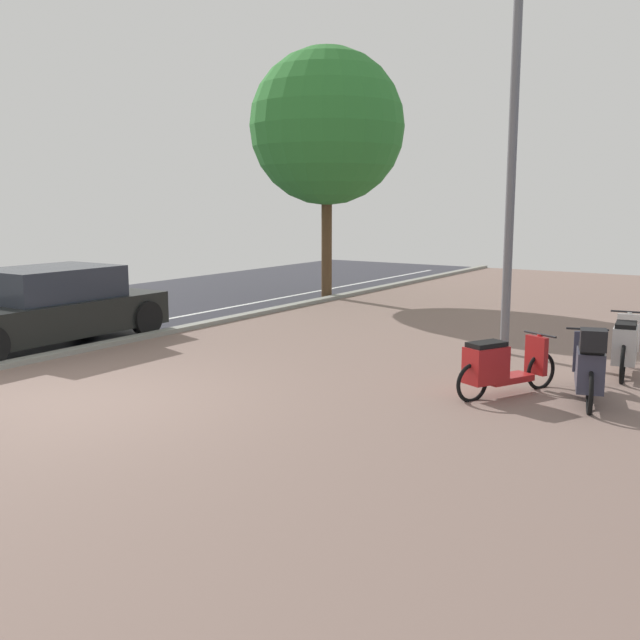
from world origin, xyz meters
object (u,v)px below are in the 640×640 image
(scooter_near, at_px, (625,346))
(scooter_mid, at_px, (499,366))
(street_tree, at_px, (327,127))
(lamp_post, at_px, (513,132))
(scooter_far, at_px, (589,367))
(parked_car_near, at_px, (44,308))

(scooter_near, bearing_deg, scooter_mid, -118.56)
(street_tree, bearing_deg, lamp_post, -34.90)
(scooter_far, xyz_separation_m, street_tree, (-7.91, 6.54, 3.72))
(parked_car_near, xyz_separation_m, lamp_post, (6.84, 3.46, 2.83))
(scooter_mid, xyz_separation_m, parked_car_near, (-7.65, -0.92, 0.22))
(lamp_post, bearing_deg, parked_car_near, -153.17)
(scooter_far, height_order, street_tree, street_tree)
(scooter_mid, relative_size, street_tree, 0.25)
(scooter_near, xyz_separation_m, street_tree, (-7.98, 4.78, 3.75))
(scooter_near, xyz_separation_m, lamp_post, (-1.90, 0.53, 3.01))
(parked_car_near, relative_size, lamp_post, 0.67)
(scooter_far, height_order, parked_car_near, parked_car_near)
(scooter_mid, distance_m, street_tree, 10.38)
(scooter_near, relative_size, scooter_mid, 1.13)
(scooter_far, distance_m, lamp_post, 4.18)
(lamp_post, bearing_deg, scooter_mid, -72.37)
(scooter_near, bearing_deg, street_tree, 149.10)
(scooter_near, height_order, scooter_far, scooter_far)
(scooter_mid, relative_size, lamp_post, 0.25)
(lamp_post, bearing_deg, street_tree, 145.10)
(scooter_near, distance_m, street_tree, 10.03)
(scooter_far, relative_size, lamp_post, 0.28)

